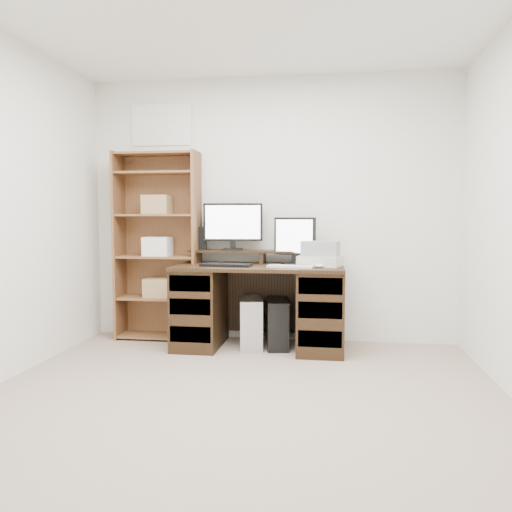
% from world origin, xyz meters
% --- Properties ---
extents(room, '(3.54, 4.04, 2.54)m').
position_xyz_m(room, '(-0.00, 0.00, 1.25)').
color(room, tan).
rests_on(room, ground).
extents(desk, '(1.50, 0.70, 0.75)m').
position_xyz_m(desk, '(-0.06, 1.64, 0.39)').
color(desk, black).
rests_on(desk, ground).
extents(riser_shelf, '(1.40, 0.22, 0.12)m').
position_xyz_m(riser_shelf, '(-0.06, 1.85, 0.84)').
color(riser_shelf, black).
rests_on(riser_shelf, desk).
extents(monitor_wide, '(0.56, 0.16, 0.44)m').
position_xyz_m(monitor_wide, '(-0.34, 1.86, 1.12)').
color(monitor_wide, black).
rests_on(monitor_wide, riser_shelf).
extents(monitor_small, '(0.39, 0.19, 0.43)m').
position_xyz_m(monitor_small, '(0.25, 1.76, 0.98)').
color(monitor_small, black).
rests_on(monitor_small, desk).
extents(speaker, '(0.10, 0.10, 0.22)m').
position_xyz_m(speaker, '(-0.65, 1.89, 0.98)').
color(speaker, black).
rests_on(speaker, riser_shelf).
extents(keyboard_black, '(0.45, 0.17, 0.02)m').
position_xyz_m(keyboard_black, '(-0.33, 1.50, 0.76)').
color(keyboard_black, black).
rests_on(keyboard_black, desk).
extents(keyboard_white, '(0.41, 0.18, 0.02)m').
position_xyz_m(keyboard_white, '(0.23, 1.49, 0.76)').
color(keyboard_white, silver).
rests_on(keyboard_white, desk).
extents(mouse, '(0.10, 0.08, 0.03)m').
position_xyz_m(mouse, '(0.48, 1.50, 0.77)').
color(mouse, silver).
rests_on(mouse, desk).
extents(printer, '(0.42, 0.36, 0.09)m').
position_xyz_m(printer, '(0.49, 1.64, 0.79)').
color(printer, beige).
rests_on(printer, desk).
extents(basket, '(0.35, 0.28, 0.13)m').
position_xyz_m(basket, '(0.49, 1.64, 0.91)').
color(basket, gray).
rests_on(basket, printer).
extents(tower_silver, '(0.27, 0.47, 0.44)m').
position_xyz_m(tower_silver, '(-0.14, 1.68, 0.22)').
color(tower_silver, '#B5B7BC').
rests_on(tower_silver, ground).
extents(tower_black, '(0.25, 0.46, 0.44)m').
position_xyz_m(tower_black, '(0.10, 1.68, 0.22)').
color(tower_black, black).
rests_on(tower_black, ground).
extents(bookshelf, '(0.80, 0.30, 1.80)m').
position_xyz_m(bookshelf, '(-1.07, 1.86, 0.92)').
color(bookshelf, brown).
rests_on(bookshelf, ground).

